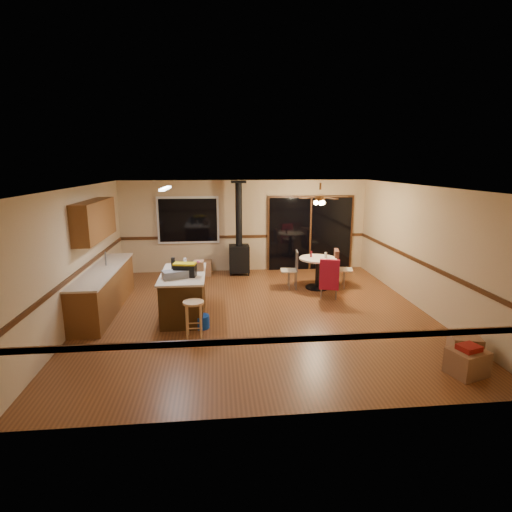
{
  "coord_description": "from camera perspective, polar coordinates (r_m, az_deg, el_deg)",
  "views": [
    {
      "loc": [
        -0.8,
        -7.81,
        3.02
      ],
      "look_at": [
        0.0,
        0.3,
        1.15
      ],
      "focal_mm": 28.0,
      "sensor_mm": 36.0,
      "label": 1
    }
  ],
  "objects": [
    {
      "name": "floor",
      "position": [
        8.41,
        0.2,
        -8.12
      ],
      "size": [
        7.0,
        7.0,
        0.0
      ],
      "primitive_type": "plane",
      "color": "brown",
      "rests_on": "ground"
    },
    {
      "name": "ceiling",
      "position": [
        7.86,
        0.22,
        9.86
      ],
      "size": [
        7.0,
        7.0,
        0.0
      ],
      "primitive_type": "plane",
      "rotation": [
        3.14,
        0.0,
        0.0
      ],
      "color": "silver",
      "rests_on": "ground"
    },
    {
      "name": "wall_back",
      "position": [
        11.47,
        -1.58,
        4.3
      ],
      "size": [
        7.0,
        0.0,
        7.0
      ],
      "primitive_type": "plane",
      "rotation": [
        1.57,
        0.0,
        0.0
      ],
      "color": "tan",
      "rests_on": "ground"
    },
    {
      "name": "wall_front",
      "position": [
        4.71,
        4.62,
        -8.55
      ],
      "size": [
        7.0,
        0.0,
        7.0
      ],
      "primitive_type": "plane",
      "rotation": [
        -1.57,
        0.0,
        0.0
      ],
      "color": "tan",
      "rests_on": "ground"
    },
    {
      "name": "wall_left",
      "position": [
        8.44,
        -24.16,
        0.01
      ],
      "size": [
        0.0,
        7.0,
        7.0
      ],
      "primitive_type": "plane",
      "rotation": [
        1.57,
        0.0,
        1.57
      ],
      "color": "tan",
      "rests_on": "ground"
    },
    {
      "name": "wall_right",
      "position": [
        9.08,
        22.76,
        0.99
      ],
      "size": [
        0.0,
        7.0,
        7.0
      ],
      "primitive_type": "plane",
      "rotation": [
        1.57,
        0.0,
        -1.57
      ],
      "color": "tan",
      "rests_on": "ground"
    },
    {
      "name": "chair_rail",
      "position": [
        8.11,
        0.21,
        -1.51
      ],
      "size": [
        7.0,
        7.0,
        0.08
      ],
      "primitive_type": null,
      "color": "#3F210F",
      "rests_on": "ground"
    },
    {
      "name": "window",
      "position": [
        11.39,
        -9.66,
        5.07
      ],
      "size": [
        1.72,
        0.1,
        1.32
      ],
      "primitive_type": "cube",
      "color": "black",
      "rests_on": "ground"
    },
    {
      "name": "sliding_door",
      "position": [
        11.75,
        7.74,
        3.15
      ],
      "size": [
        2.52,
        0.1,
        2.1
      ],
      "primitive_type": "cube",
      "color": "black",
      "rests_on": "ground"
    },
    {
      "name": "lower_cabinets",
      "position": [
        9.03,
        -20.86,
        -4.62
      ],
      "size": [
        0.6,
        3.0,
        0.86
      ],
      "primitive_type": "cube",
      "color": "brown",
      "rests_on": "ground"
    },
    {
      "name": "countertop",
      "position": [
        8.91,
        -21.09,
        -1.86
      ],
      "size": [
        0.64,
        3.04,
        0.04
      ],
      "primitive_type": "cube",
      "color": "beige",
      "rests_on": "lower_cabinets"
    },
    {
      "name": "upper_cabinets",
      "position": [
        8.95,
        -22.06,
        4.79
      ],
      "size": [
        0.35,
        2.0,
        0.8
      ],
      "primitive_type": "cube",
      "color": "brown",
      "rests_on": "ground"
    },
    {
      "name": "kitchen_island",
      "position": [
        8.25,
        -10.26,
        -5.42
      ],
      "size": [
        0.88,
        1.68,
        0.9
      ],
      "color": "#38230E",
      "rests_on": "ground"
    },
    {
      "name": "wood_stove",
      "position": [
        11.11,
        -2.43,
        1.02
      ],
      "size": [
        0.55,
        0.5,
        2.52
      ],
      "color": "black",
      "rests_on": "ground"
    },
    {
      "name": "ceiling_fan",
      "position": [
        9.72,
        9.13,
        8.0
      ],
      "size": [
        0.24,
        0.24,
        0.55
      ],
      "color": "brown",
      "rests_on": "ceiling"
    },
    {
      "name": "fluorescent_strip",
      "position": [
        8.18,
        -12.82,
        9.39
      ],
      "size": [
        0.1,
        1.2,
        0.04
      ],
      "primitive_type": "cube",
      "color": "white",
      "rests_on": "ceiling"
    },
    {
      "name": "toolbox_grey",
      "position": [
        7.79,
        -11.46,
        -2.58
      ],
      "size": [
        0.53,
        0.41,
        0.15
      ],
      "primitive_type": "cube",
      "rotation": [
        0.0,
        0.0,
        0.36
      ],
      "color": "slate",
      "rests_on": "kitchen_island"
    },
    {
      "name": "toolbox_black",
      "position": [
        7.85,
        -10.11,
        -2.06
      ],
      "size": [
        0.45,
        0.29,
        0.23
      ],
      "primitive_type": "cube",
      "rotation": [
        0.0,
        0.0,
        -0.17
      ],
      "color": "black",
      "rests_on": "kitchen_island"
    },
    {
      "name": "toolbox_yellow_lid",
      "position": [
        7.82,
        -10.15,
        -1.12
      ],
      "size": [
        0.46,
        0.29,
        0.03
      ],
      "primitive_type": "cube",
      "rotation": [
        0.0,
        0.0,
        -0.17
      ],
      "color": "gold",
      "rests_on": "toolbox_black"
    },
    {
      "name": "box_on_island",
      "position": [
        8.31,
        -8.19,
        -1.34
      ],
      "size": [
        0.2,
        0.28,
        0.19
      ],
      "primitive_type": "cube",
      "rotation": [
        0.0,
        0.0,
        0.0
      ],
      "color": "brown",
      "rests_on": "kitchen_island"
    },
    {
      "name": "bottle_dark",
      "position": [
        8.23,
        -11.75,
        -1.23
      ],
      "size": [
        0.11,
        0.11,
        0.29
      ],
      "primitive_type": "cylinder",
      "rotation": [
        0.0,
        0.0,
        0.32
      ],
      "color": "black",
      "rests_on": "kitchen_island"
    },
    {
      "name": "bottle_pink",
      "position": [
        8.21,
        -8.21,
        -1.43
      ],
      "size": [
        0.08,
        0.08,
        0.21
      ],
      "primitive_type": "cylinder",
      "rotation": [
        0.0,
        0.0,
        -0.17
      ],
      "color": "#D84C8C",
      "rests_on": "kitchen_island"
    },
    {
      "name": "bottle_white",
      "position": [
        8.56,
        -10.09,
        -0.93
      ],
      "size": [
        0.08,
        0.08,
        0.2
      ],
      "primitive_type": "cylinder",
      "rotation": [
        0.0,
        0.0,
        -0.3
      ],
      "color": "white",
      "rests_on": "kitchen_island"
    },
    {
      "name": "bar_stool",
      "position": [
        7.24,
        -8.85,
        -8.96
      ],
      "size": [
        0.38,
        0.38,
        0.68
      ],
      "primitive_type": "cylinder",
      "rotation": [
        0.0,
        0.0,
        -0.03
      ],
      "color": "tan",
      "rests_on": "floor"
    },
    {
      "name": "blue_bucket",
      "position": [
        7.71,
        -7.76,
        -9.27
      ],
      "size": [
        0.34,
        0.34,
        0.25
      ],
      "primitive_type": "cylinder",
      "rotation": [
        0.0,
        0.0,
        -0.18
      ],
      "color": "#0D3DB9",
      "rests_on": "floor"
    },
    {
      "name": "dining_table",
      "position": [
        10.0,
        8.79,
        -1.64
      ],
      "size": [
        0.91,
        0.91,
        0.78
      ],
      "color": "black",
      "rests_on": "ground"
    },
    {
      "name": "glass_red",
      "position": [
        9.98,
        7.88,
        0.28
      ],
      "size": [
        0.07,
        0.07,
        0.15
      ],
      "primitive_type": "cylinder",
      "rotation": [
        0.0,
        0.0,
        -0.34
      ],
      "color": "#590C14",
      "rests_on": "dining_table"
    },
    {
      "name": "glass_cream",
      "position": [
        9.92,
        9.93,
        0.1
      ],
      "size": [
        0.07,
        0.07,
        0.14
      ],
      "primitive_type": "cylinder",
      "rotation": [
        0.0,
        0.0,
        -0.25
      ],
      "color": "beige",
      "rests_on": "dining_table"
    },
    {
      "name": "chair_left",
      "position": [
        9.94,
        5.35,
        -1.29
      ],
      "size": [
        0.45,
        0.44,
        0.51
      ],
      "color": "#BAAC8A",
      "rests_on": "ground"
    },
    {
      "name": "chair_near",
      "position": [
        9.18,
        10.44,
        -2.6
      ],
      "size": [
        0.53,
        0.56,
        0.7
      ],
      "color": "#BAAC8A",
      "rests_on": "ground"
    },
    {
      "name": "chair_right",
      "position": [
        10.21,
        11.52,
        -1.07
      ],
      "size": [
        0.54,
        0.51,
        0.7
      ],
      "color": "#BAAC8A",
      "rests_on": "ground"
    },
    {
      "name": "box_under_window",
      "position": [
        11.28,
        -7.62,
        -1.68
      ],
      "size": [
        0.53,
        0.44,
        0.4
      ],
      "primitive_type": "cube",
      "rotation": [
        0.0,
        0.0,
        -0.09
      ],
      "color": "brown",
      "rests_on": "floor"
    },
    {
      "name": "box_corner_a",
      "position": [
        6.8,
        27.94,
        -13.26
      ],
      "size": [
        0.61,
        0.55,
        0.38
      ],
      "primitive_type": "cube",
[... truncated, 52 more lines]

